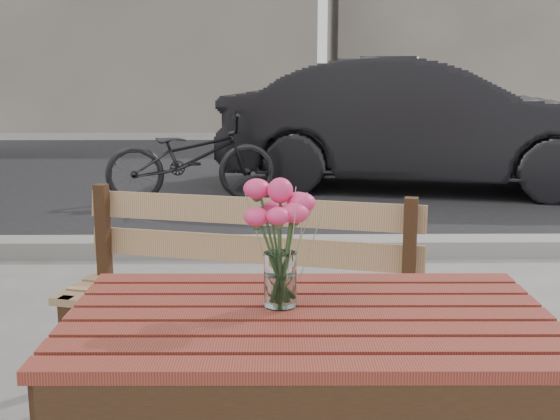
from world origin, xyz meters
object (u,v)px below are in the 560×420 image
main_table (309,359)px  parked_car (424,124)px  main_vase (280,227)px  bicycle (191,158)px

main_table → parked_car: parked_car is taller
main_table → main_vase: (-0.07, 0.06, 0.32)m
main_vase → bicycle: bearing=99.0°
main_table → parked_car: (1.55, 5.95, 0.10)m
parked_car → main_vase: bearing=176.9°
main_table → main_vase: 0.33m
main_table → bicycle: bearing=100.1°
main_vase → bicycle: (-0.82, 5.18, -0.49)m
parked_car → bicycle: bearing=118.6°
main_table → main_vase: bearing=141.7°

